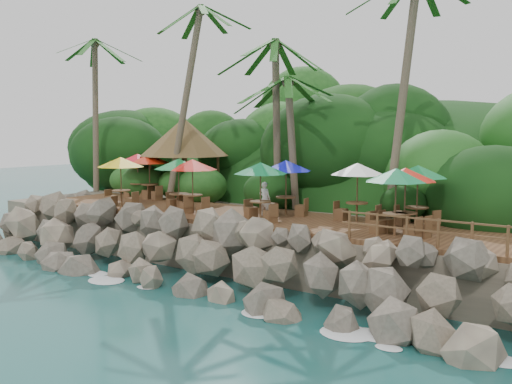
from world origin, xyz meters
The scene contains 12 objects.
ground centered at (0.00, 0.00, 0.00)m, with size 140.00×140.00×0.00m, color #19514F.
land_base centered at (0.00, 16.00, 1.05)m, with size 32.00×25.20×2.10m, color gray.
jungle_hill centered at (0.00, 23.50, 0.00)m, with size 44.80×28.00×15.40m, color #143811.
seawall centered at (0.00, 2.00, 1.15)m, with size 29.00×4.00×2.30m, color gray, non-canonical shape.
terrace centered at (0.00, 6.00, 2.20)m, with size 26.00×5.00×0.20m, color brown.
jungle_foliage centered at (0.00, 15.00, 0.00)m, with size 44.00×16.00×12.00m, color #143811, non-canonical shape.
foam_line centered at (0.00, 0.30, 0.03)m, with size 25.20×0.80×0.06m.
palms centered at (-0.15, 8.78, 11.24)m, with size 35.11×6.94×11.86m.
palapa centered at (-7.80, 9.67, 5.79)m, with size 5.23×5.23×4.60m.
dining_clusters centered at (-0.38, 6.02, 4.41)m, with size 19.21×5.48×2.55m.
railing centered at (8.68, 3.65, 2.91)m, with size 6.10×0.10×1.00m.
waiter centered at (0.29, 6.29, 3.08)m, with size 0.57×0.37×1.56m, color white.
Camera 1 is at (15.55, -15.66, 6.35)m, focal length 41.09 mm.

